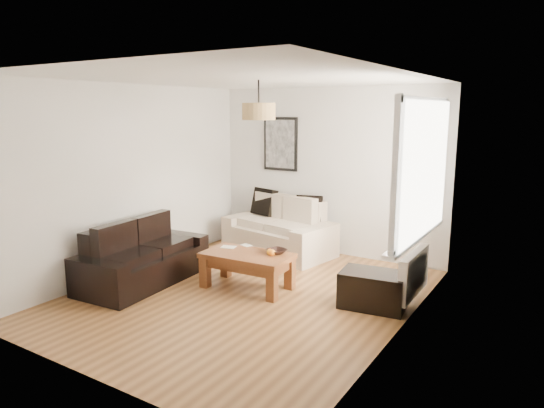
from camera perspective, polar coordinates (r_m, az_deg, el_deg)
The scene contains 21 objects.
floor at distance 6.13m, azimuth -3.03°, elevation -10.59°, with size 4.50×4.50×0.00m, color brown.
ceiling at distance 5.72m, azimuth -3.30°, elevation 14.44°, with size 3.80×4.50×0.00m, color white, non-canonical shape.
wall_back at distance 7.71m, azimuth 6.54°, elevation 3.79°, with size 3.80×0.04×2.60m, color silver, non-canonical shape.
wall_front at distance 4.19m, azimuth -21.20°, elevation -2.89°, with size 3.80×0.04×2.60m, color silver, non-canonical shape.
wall_left at distance 7.04m, azimuth -15.92°, elevation 2.77°, with size 0.04×4.50×2.60m, color silver, non-canonical shape.
wall_right at distance 4.95m, azimuth 15.11°, elevation -0.48°, with size 0.04×4.50×2.60m, color silver, non-canonical shape.
window_bay at distance 5.68m, azimuth 17.27°, elevation 3.89°, with size 0.14×1.90×1.60m, color white, non-canonical shape.
radiator at distance 5.95m, azimuth 16.23°, elevation -7.81°, with size 0.10×0.90×0.52m, color white.
poster at distance 8.05m, azimuth 1.00°, elevation 7.02°, with size 0.62×0.04×0.87m, color black, non-canonical shape.
pendant_shade at distance 5.95m, azimuth -1.56°, elevation 10.75°, with size 0.40×0.40×0.20m, color tan.
loveseat_cream at distance 7.75m, azimuth 0.81°, elevation -2.70°, with size 1.70×0.93×0.85m, color #BEB199, non-canonical shape.
sofa_leather at distance 6.68m, azimuth -14.81°, elevation -5.67°, with size 1.76×0.86×0.76m, color black, non-canonical shape.
coffee_table at distance 6.30m, azimuth -2.90°, elevation -7.78°, with size 1.13×0.61×0.46m, color brown, non-canonical shape.
ottoman at distance 5.83m, azimuth 11.72°, elevation -9.77°, with size 0.73×0.47×0.42m, color black.
cushion_left at distance 8.06m, azimuth -0.91°, elevation 0.24°, with size 0.44×0.14×0.44m, color black.
cushion_right at distance 7.65m, azimuth 4.35°, elevation -0.51°, with size 0.40×0.13×0.40m, color black.
fruit_bowl at distance 6.20m, azimuth 0.53°, elevation -5.55°, with size 0.24×0.24×0.06m, color black.
orange_a at distance 6.12m, azimuth -0.28°, elevation -5.66°, with size 0.07×0.07×0.07m, color orange.
orange_b at distance 6.10m, azimuth 0.01°, elevation -5.71°, with size 0.08×0.08×0.08m, color orange.
orange_c at distance 6.17m, azimuth -0.26°, elevation -5.54°, with size 0.07×0.07×0.07m, color #D54F11.
papers at distance 6.51m, azimuth -5.12°, elevation -5.03°, with size 0.19×0.13×0.01m, color beige.
Camera 1 is at (3.29, -4.66, 2.25)m, focal length 32.24 mm.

